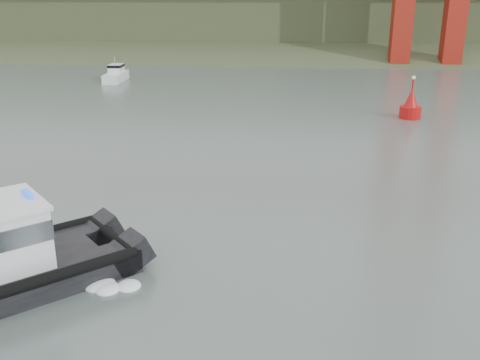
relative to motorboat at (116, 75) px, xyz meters
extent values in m
plane|color=#47544E|center=(22.16, -54.98, -0.85)|extent=(400.00, 400.00, 0.00)
cube|color=#344226|center=(22.16, 37.02, -0.85)|extent=(500.00, 44.72, 16.25)
cube|color=#344226|center=(22.16, 65.02, 5.15)|extent=(500.00, 70.00, 18.00)
cube|color=silver|center=(0.01, -0.15, -0.33)|extent=(2.42, 6.32, 1.24)
cube|color=silver|center=(-0.02, 0.36, 0.70)|extent=(1.79, 2.57, 1.24)
cube|color=black|center=(-0.02, 0.36, 1.11)|extent=(1.85, 2.63, 0.36)
cylinder|color=#999BA1|center=(0.01, -0.15, 1.84)|extent=(0.08, 0.08, 1.24)
cylinder|color=#AA0C0B|center=(34.30, -19.29, -0.41)|extent=(1.99, 1.99, 1.32)
cone|color=#AA0C0B|center=(34.30, -19.29, 0.91)|extent=(1.55, 1.55, 1.99)
cylinder|color=#AA0C0B|center=(34.30, -19.29, 2.24)|extent=(0.18, 0.18, 1.10)
sphere|color=#E5D87F|center=(34.30, -19.29, 2.90)|extent=(0.33, 0.33, 0.33)
camera|label=1|loc=(23.34, -69.47, 10.03)|focal=40.00mm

